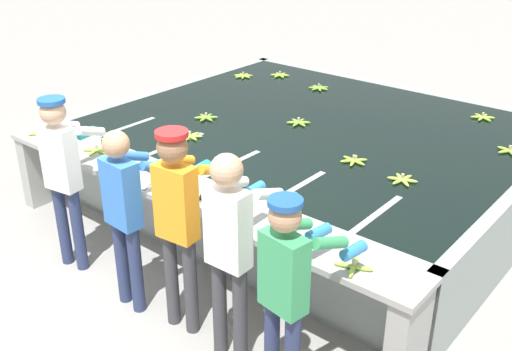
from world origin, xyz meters
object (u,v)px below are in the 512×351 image
worker_1 (126,205)px  worker_2 (179,212)px  banana_bunch_floating_1 (483,117)px  banana_bunch_floating_8 (243,76)px  banana_bunch_ledge_0 (41,133)px  knife_1 (152,179)px  knife_0 (200,200)px  worker_0 (64,167)px  banana_bunch_floating_4 (190,136)px  banana_bunch_floating_7 (206,117)px  banana_bunch_floating_0 (354,160)px  banana_bunch_floating_3 (319,88)px  banana_bunch_floating_6 (299,122)px  banana_bunch_floating_5 (280,75)px  worker_3 (231,241)px  worker_4 (287,283)px  banana_bunch_floating_9 (509,151)px  banana_bunch_floating_2 (402,180)px  banana_bunch_ledge_2 (97,150)px  banana_bunch_ledge_1 (354,266)px

worker_1 → worker_2: size_ratio=0.94×
banana_bunch_floating_1 → banana_bunch_floating_8: same height
banana_bunch_ledge_0 → knife_1: banana_bunch_ledge_0 is taller
worker_1 → worker_2: (0.54, 0.08, 0.09)m
knife_0 → worker_2: bearing=-61.6°
worker_0 → banana_bunch_floating_4: worker_0 is taller
banana_bunch_floating_4 → banana_bunch_floating_8: bearing=117.1°
knife_1 → banana_bunch_floating_7: bearing=117.1°
banana_bunch_floating_0 → banana_bunch_floating_3: bearing=132.3°
worker_0 → banana_bunch_floating_6: (0.74, 2.60, -0.13)m
banana_bunch_floating_5 → banana_bunch_floating_8: bearing=-136.1°
banana_bunch_floating_7 → worker_3: bearing=-42.6°
worker_4 → banana_bunch_floating_0: worker_4 is taller
banana_bunch_floating_0 → knife_1: (-1.22, -1.54, -0.01)m
banana_bunch_floating_1 → banana_bunch_floating_9: size_ratio=1.01×
banana_bunch_floating_2 → banana_bunch_floating_4: 2.33m
banana_bunch_floating_7 → banana_bunch_ledge_0: 1.84m
banana_bunch_floating_1 → banana_bunch_floating_8: size_ratio=1.00×
banana_bunch_floating_5 → banana_bunch_floating_6: size_ratio=0.99×
banana_bunch_floating_1 → banana_bunch_floating_5: bearing=-178.4°
worker_2 → knife_0: 0.56m
worker_2 → banana_bunch_floating_1: size_ratio=6.19×
worker_1 → knife_0: (0.29, 0.55, -0.08)m
worker_4 → banana_bunch_floating_2: (-0.21, 2.04, -0.06)m
banana_bunch_floating_3 → banana_bunch_ledge_2: bearing=-99.1°
worker_3 → banana_bunch_floating_9: worker_3 is taller
worker_2 → banana_bunch_floating_7: bearing=129.6°
banana_bunch_floating_2 → banana_bunch_ledge_0: banana_bunch_ledge_0 is taller
banana_bunch_floating_3 → banana_bunch_floating_0: bearing=-47.7°
banana_bunch_floating_2 → banana_bunch_ledge_1: bearing=-75.2°
worker_2 → banana_bunch_floating_3: bearing=108.9°
worker_2 → banana_bunch_ledge_1: size_ratio=6.33×
banana_bunch_ledge_1 → banana_bunch_ledge_2: same height
banana_bunch_floating_4 → banana_bunch_floating_5: bearing=105.9°
banana_bunch_floating_0 → banana_bunch_ledge_2: 2.60m
banana_bunch_floating_4 → banana_bunch_ledge_1: 2.87m
banana_bunch_floating_8 → banana_bunch_floating_9: same height
worker_1 → knife_1: (-0.35, 0.58, -0.08)m
banana_bunch_floating_5 → knife_0: (1.85, -3.53, -0.01)m
banana_bunch_floating_6 → banana_bunch_ledge_2: size_ratio=1.02×
banana_bunch_floating_6 → banana_bunch_ledge_1: 2.94m
worker_3 → banana_bunch_floating_7: bearing=137.4°
worker_1 → banana_bunch_floating_4: bearing=118.4°
worker_3 → banana_bunch_floating_6: size_ratio=6.08×
banana_bunch_floating_0 → banana_bunch_floating_1: bearing=76.1°
worker_0 → banana_bunch_floating_9: 4.38m
worker_3 → banana_bunch_floating_8: (-3.04, 3.66, -0.14)m
banana_bunch_floating_8 → banana_bunch_ledge_0: banana_bunch_ledge_0 is taller
knife_0 → banana_bunch_floating_2: bearing=52.0°
banana_bunch_floating_0 → banana_bunch_floating_7: bearing=-179.4°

